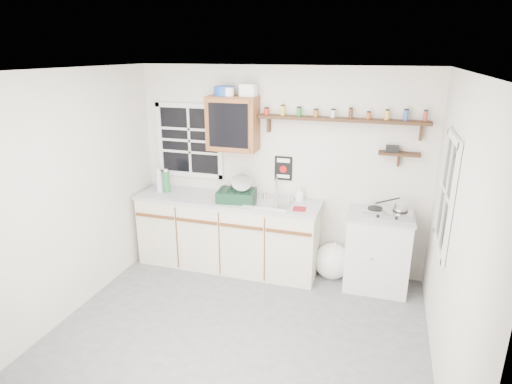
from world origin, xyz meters
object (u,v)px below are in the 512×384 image
at_px(main_cabinet, 228,232).
at_px(upper_cabinet, 233,124).
at_px(spice_shelf, 341,119).
at_px(right_cabinet, 378,251).
at_px(dish_rack, 238,192).
at_px(hotplate, 387,212).

xyz_separation_m(main_cabinet, upper_cabinet, (0.03, 0.14, 1.36)).
distance_m(main_cabinet, spice_shelf, 1.98).
bearing_deg(main_cabinet, upper_cabinet, 76.32).
distance_m(right_cabinet, dish_rack, 1.77).
bearing_deg(spice_shelf, main_cabinet, -170.75).
bearing_deg(main_cabinet, hotplate, 0.16).
height_order(spice_shelf, dish_rack, spice_shelf).
bearing_deg(spice_shelf, dish_rack, -166.98).
bearing_deg(dish_rack, upper_cabinet, 114.30).
bearing_deg(spice_shelf, right_cabinet, -19.64).
relative_size(main_cabinet, dish_rack, 4.73).
relative_size(spice_shelf, dish_rack, 3.91).
height_order(main_cabinet, hotplate, hotplate).
distance_m(main_cabinet, right_cabinet, 1.84).
height_order(dish_rack, hotplate, dish_rack).
xyz_separation_m(spice_shelf, hotplate, (0.59, -0.21, -0.98)).
relative_size(right_cabinet, spice_shelf, 0.48).
height_order(right_cabinet, dish_rack, dish_rack).
height_order(upper_cabinet, hotplate, upper_cabinet).
distance_m(spice_shelf, hotplate, 1.16).
bearing_deg(main_cabinet, right_cabinet, 0.79).
xyz_separation_m(upper_cabinet, dish_rack, (0.12, -0.20, -0.80)).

